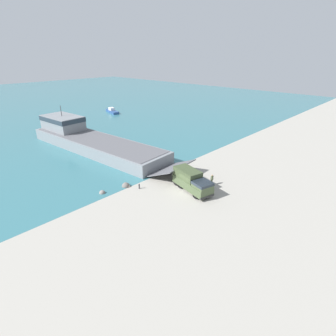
{
  "coord_description": "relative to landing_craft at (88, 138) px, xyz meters",
  "views": [
    {
      "loc": [
        -27.52,
        -22.6,
        19.29
      ],
      "look_at": [
        0.73,
        4.33,
        2.17
      ],
      "focal_mm": 28.0,
      "sensor_mm": 36.0,
      "label": 1
    }
  ],
  "objects": [
    {
      "name": "shoreline_rock_d",
      "position": [
        -5.81,
        -21.72,
        -2.02
      ],
      "size": [
        0.51,
        0.51,
        0.51
      ],
      "primitive_type": "sphere",
      "color": "gray",
      "rests_on": "ground_plane"
    },
    {
      "name": "military_truck",
      "position": [
        0.17,
        -29.51,
        -0.45
      ],
      "size": [
        4.09,
        7.56,
        3.08
      ],
      "rotation": [
        0.0,
        0.0,
        -1.8
      ],
      "color": "#475638",
      "rests_on": "ground_plane"
    },
    {
      "name": "mooring_bollard",
      "position": [
        -5.1,
        -23.37,
        -1.58
      ],
      "size": [
        0.24,
        0.24,
        0.81
      ],
      "color": "#333338",
      "rests_on": "ground_plane"
    },
    {
      "name": "moored_boat_a",
      "position": [
        25.62,
        27.12,
        -1.46
      ],
      "size": [
        4.02,
        8.25,
        1.68
      ],
      "rotation": [
        0.0,
        0.0,
        2.88
      ],
      "color": "navy",
      "rests_on": "ground_plane"
    },
    {
      "name": "ground_plane",
      "position": [
        -0.54,
        -28.82,
        -2.02
      ],
      "size": [
        240.0,
        240.0,
        0.0
      ],
      "primitive_type": "plane",
      "color": "#9E998E"
    },
    {
      "name": "landing_craft",
      "position": [
        0.0,
        0.0,
        0.0
      ],
      "size": [
        11.46,
        41.73,
        8.12
      ],
      "rotation": [
        0.0,
        0.0,
        0.08
      ],
      "color": "gray",
      "rests_on": "ground_plane"
    },
    {
      "name": "shoreline_rock_c",
      "position": [
        -9.89,
        -20.41,
        -2.02
      ],
      "size": [
        0.91,
        0.91,
        0.91
      ],
      "primitive_type": "sphere",
      "color": "gray",
      "rests_on": "ground_plane"
    },
    {
      "name": "soldier_on_ramp",
      "position": [
        3.74,
        -30.75,
        -0.98
      ],
      "size": [
        0.45,
        0.26,
        1.79
      ],
      "rotation": [
        0.0,
        0.0,
        4.77
      ],
      "color": "#566042",
      "rests_on": "ground_plane"
    },
    {
      "name": "shoreline_rock_a",
      "position": [
        -6.06,
        -21.24,
        -2.02
      ],
      "size": [
        1.28,
        1.28,
        1.28
      ],
      "primitive_type": "sphere",
      "color": "#66605B",
      "rests_on": "ground_plane"
    },
    {
      "name": "shoreline_rock_b",
      "position": [
        -6.07,
        -21.5,
        -2.02
      ],
      "size": [
        0.61,
        0.61,
        0.61
      ],
      "primitive_type": "sphere",
      "color": "gray",
      "rests_on": "ground_plane"
    }
  ]
}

